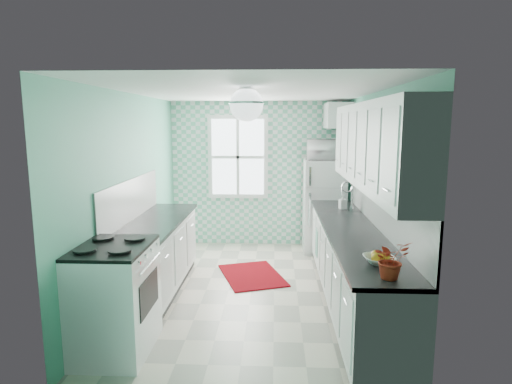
{
  "coord_description": "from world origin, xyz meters",
  "views": [
    {
      "loc": [
        0.3,
        -5.22,
        2.14
      ],
      "look_at": [
        0.05,
        0.25,
        1.25
      ],
      "focal_mm": 30.0,
      "sensor_mm": 36.0,
      "label": 1
    }
  ],
  "objects_px": {
    "fruit_bowl": "(379,260)",
    "potted_plant": "(391,259)",
    "fridge": "(324,206)",
    "microwave": "(325,150)",
    "ceiling_light": "(246,104)",
    "stove": "(114,297)",
    "sink": "(340,211)"
  },
  "relations": [
    {
      "from": "stove",
      "to": "sink",
      "type": "relative_size",
      "value": 1.91
    },
    {
      "from": "fridge",
      "to": "fruit_bowl",
      "type": "relative_size",
      "value": 5.81
    },
    {
      "from": "ceiling_light",
      "to": "stove",
      "type": "height_order",
      "value": "ceiling_light"
    },
    {
      "from": "ceiling_light",
      "to": "potted_plant",
      "type": "height_order",
      "value": "ceiling_light"
    },
    {
      "from": "fridge",
      "to": "stove",
      "type": "height_order",
      "value": "fridge"
    },
    {
      "from": "ceiling_light",
      "to": "sink",
      "type": "xyz_separation_m",
      "value": [
        1.2,
        1.43,
        -1.39
      ]
    },
    {
      "from": "stove",
      "to": "microwave",
      "type": "relative_size",
      "value": 1.73
    },
    {
      "from": "ceiling_light",
      "to": "fridge",
      "type": "relative_size",
      "value": 0.23
    },
    {
      "from": "sink",
      "to": "potted_plant",
      "type": "relative_size",
      "value": 1.74
    },
    {
      "from": "ceiling_light",
      "to": "potted_plant",
      "type": "relative_size",
      "value": 1.14
    },
    {
      "from": "ceiling_light",
      "to": "fridge",
      "type": "height_order",
      "value": "ceiling_light"
    },
    {
      "from": "ceiling_light",
      "to": "stove",
      "type": "relative_size",
      "value": 0.34
    },
    {
      "from": "fruit_bowl",
      "to": "potted_plant",
      "type": "relative_size",
      "value": 0.87
    },
    {
      "from": "fridge",
      "to": "sink",
      "type": "distance_m",
      "value": 1.19
    },
    {
      "from": "stove",
      "to": "fridge",
      "type": "bearing_deg",
      "value": 51.58
    },
    {
      "from": "ceiling_light",
      "to": "stove",
      "type": "distance_m",
      "value": 2.27
    },
    {
      "from": "ceiling_light",
      "to": "potted_plant",
      "type": "xyz_separation_m",
      "value": [
        1.2,
        -1.19,
        -1.23
      ]
    },
    {
      "from": "microwave",
      "to": "stove",
      "type": "bearing_deg",
      "value": 56.59
    },
    {
      "from": "stove",
      "to": "fruit_bowl",
      "type": "height_order",
      "value": "stove"
    },
    {
      "from": "ceiling_light",
      "to": "fruit_bowl",
      "type": "height_order",
      "value": "ceiling_light"
    },
    {
      "from": "fruit_bowl",
      "to": "potted_plant",
      "type": "height_order",
      "value": "potted_plant"
    },
    {
      "from": "microwave",
      "to": "potted_plant",
      "type": "bearing_deg",
      "value": 92.88
    },
    {
      "from": "fruit_bowl",
      "to": "stove",
      "type": "bearing_deg",
      "value": 176.99
    },
    {
      "from": "ceiling_light",
      "to": "stove",
      "type": "bearing_deg",
      "value": -149.49
    },
    {
      "from": "fridge",
      "to": "microwave",
      "type": "height_order",
      "value": "microwave"
    },
    {
      "from": "fridge",
      "to": "potted_plant",
      "type": "xyz_separation_m",
      "value": [
        0.09,
        -3.79,
        0.32
      ]
    },
    {
      "from": "stove",
      "to": "potted_plant",
      "type": "distance_m",
      "value": 2.51
    },
    {
      "from": "ceiling_light",
      "to": "fruit_bowl",
      "type": "xyz_separation_m",
      "value": [
        1.2,
        -0.83,
        -1.35
      ]
    },
    {
      "from": "fruit_bowl",
      "to": "ceiling_light",
      "type": "bearing_deg",
      "value": 145.24
    },
    {
      "from": "ceiling_light",
      "to": "fruit_bowl",
      "type": "relative_size",
      "value": 1.32
    },
    {
      "from": "potted_plant",
      "to": "stove",
      "type": "bearing_deg",
      "value": 168.64
    },
    {
      "from": "stove",
      "to": "potted_plant",
      "type": "height_order",
      "value": "potted_plant"
    }
  ]
}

